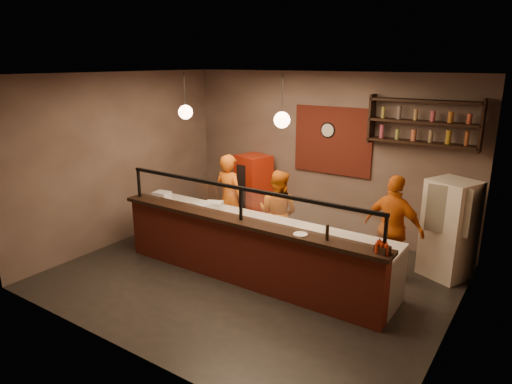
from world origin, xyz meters
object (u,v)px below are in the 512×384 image
Objects in this scene: cook_mid at (278,213)px; pepper_mill at (327,232)px; condiment_caddy at (383,249)px; cook_left at (229,198)px; pizza_dough at (309,230)px; red_cooler at (254,189)px; wall_clock at (328,130)px; fridge at (449,229)px; cook_right at (393,228)px.

cook_mid is 2.10m from pepper_mill.
cook_left is at bearing 158.20° from condiment_caddy.
condiment_caddy reaches higher than pizza_dough.
red_cooler is 8.49× the size of condiment_caddy.
pizza_dough is at bearing -22.34° from red_cooler.
cook_mid reaches higher than pepper_mill.
pepper_mill is (1.34, -2.77, -0.93)m from wall_clock.
red_cooler is (-1.53, -0.31, -1.36)m from wall_clock.
cook_left is 7.81× the size of pepper_mill.
pizza_dough is (2.30, -1.89, 0.17)m from red_cooler.
wall_clock is at bearing -171.81° from fridge.
cook_left is at bearing 152.81° from pepper_mill.
cook_left is 3.16m from cook_right.
fridge is at bearing 79.13° from condiment_caddy.
cook_right is 0.93m from fridge.
cook_left is (-1.38, -1.37, -1.25)m from wall_clock.
pizza_dough is 2.28× the size of pepper_mill.
cook_left reaches higher than pizza_dough.
cook_left is 1.14m from cook_mid.
condiment_caddy is (1.33, -0.56, 0.20)m from pizza_dough.
condiment_caddy is (3.63, -2.45, 0.37)m from red_cooler.
pizza_dough is at bearing 163.71° from cook_left.
condiment_caddy is at bearing -16.96° from red_cooler.
fridge is (2.50, -0.68, -1.30)m from wall_clock.
fridge is at bearing -167.38° from cook_mid.
wall_clock reaches higher than red_cooler.
fridge is at bearing -130.56° from cook_right.
cook_mid is 2.03m from cook_right.
fridge is (2.74, 0.76, 0.03)m from cook_mid.
fridge reaches higher than cook_mid.
condiment_caddy is at bearing 0.19° from pepper_mill.
condiment_caddy is (-0.40, -2.08, 0.30)m from fridge.
wall_clock is 2.90m from fridge.
cook_left is at bearing 11.87° from cook_right.
condiment_caddy is at bearing 112.01° from cook_right.
pizza_dough is (1.01, -0.77, 0.13)m from cook_mid.
cook_left is 1.09× the size of cook_mid.
cook_left is 1.08m from red_cooler.
cook_left is 9.77× the size of condiment_caddy.
cook_mid reaches higher than pizza_dough.
pepper_mill is (-0.76, -0.00, 0.06)m from condiment_caddy.
fridge is at bearing 11.81° from red_cooler.
red_cooler is at bearing -76.85° from cook_left.
pepper_mill is at bearing 136.98° from cook_mid.
pizza_dough is at bearing -70.71° from wall_clock.
fridge is 2.14m from condiment_caddy.
fridge is at bearing 60.82° from pepper_mill.
cook_mid is 7.15× the size of pepper_mill.
red_cooler is 2.99m from pizza_dough.
pepper_mill is (-1.16, -2.08, 0.37)m from fridge.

